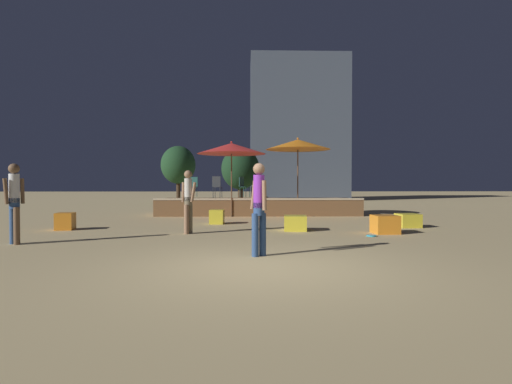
{
  "coord_description": "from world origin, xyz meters",
  "views": [
    {
      "loc": [
        -0.32,
        -6.43,
        1.36
      ],
      "look_at": [
        0.0,
        5.9,
        1.09
      ],
      "focal_mm": 28.0,
      "sensor_mm": 36.0,
      "label": 1
    }
  ],
  "objects_px": {
    "person_1": "(14,200)",
    "cube_seat_4": "(385,224)",
    "patio_umbrella_1": "(298,145)",
    "background_tree_0": "(240,169)",
    "patio_umbrella_0": "(231,149)",
    "cube_seat_3": "(65,221)",
    "bistro_chair_1": "(193,185)",
    "bistro_chair_0": "(243,185)",
    "person_2": "(188,199)",
    "cube_seat_2": "(295,223)",
    "person_0": "(259,206)",
    "cube_seat_1": "(408,220)",
    "cube_seat_0": "(217,217)",
    "background_tree_1": "(178,165)",
    "bistro_chair_2": "(217,185)",
    "frisbee_disc": "(371,236)"
  },
  "relations": [
    {
      "from": "background_tree_0",
      "to": "bistro_chair_1",
      "type": "bearing_deg",
      "value": -118.76
    },
    {
      "from": "background_tree_0",
      "to": "cube_seat_0",
      "type": "bearing_deg",
      "value": -94.29
    },
    {
      "from": "cube_seat_1",
      "to": "bistro_chair_1",
      "type": "height_order",
      "value": "bistro_chair_1"
    },
    {
      "from": "frisbee_disc",
      "to": "background_tree_1",
      "type": "bearing_deg",
      "value": 113.9
    },
    {
      "from": "patio_umbrella_1",
      "to": "cube_seat_3",
      "type": "height_order",
      "value": "patio_umbrella_1"
    },
    {
      "from": "frisbee_disc",
      "to": "cube_seat_2",
      "type": "bearing_deg",
      "value": 144.37
    },
    {
      "from": "person_1",
      "to": "bistro_chair_1",
      "type": "height_order",
      "value": "person_1"
    },
    {
      "from": "cube_seat_4",
      "to": "person_0",
      "type": "xyz_separation_m",
      "value": [
        -3.54,
        -3.3,
        0.7
      ]
    },
    {
      "from": "background_tree_0",
      "to": "cube_seat_2",
      "type": "bearing_deg",
      "value": -80.99
    },
    {
      "from": "patio_umbrella_1",
      "to": "person_2",
      "type": "xyz_separation_m",
      "value": [
        -3.69,
        -5.51,
        -2.02
      ]
    },
    {
      "from": "cube_seat_1",
      "to": "bistro_chair_1",
      "type": "bearing_deg",
      "value": 140.05
    },
    {
      "from": "patio_umbrella_0",
      "to": "cube_seat_2",
      "type": "relative_size",
      "value": 4.38
    },
    {
      "from": "cube_seat_0",
      "to": "person_1",
      "type": "distance_m",
      "value": 6.09
    },
    {
      "from": "cube_seat_4",
      "to": "bistro_chair_1",
      "type": "distance_m",
      "value": 9.96
    },
    {
      "from": "cube_seat_0",
      "to": "cube_seat_1",
      "type": "relative_size",
      "value": 0.74
    },
    {
      "from": "patio_umbrella_1",
      "to": "cube_seat_3",
      "type": "relative_size",
      "value": 6.07
    },
    {
      "from": "cube_seat_0",
      "to": "background_tree_1",
      "type": "bearing_deg",
      "value": 104.34
    },
    {
      "from": "patio_umbrella_0",
      "to": "bistro_chair_0",
      "type": "bearing_deg",
      "value": 72.06
    },
    {
      "from": "patio_umbrella_0",
      "to": "cube_seat_3",
      "type": "relative_size",
      "value": 5.75
    },
    {
      "from": "cube_seat_2",
      "to": "person_0",
      "type": "relative_size",
      "value": 0.4
    },
    {
      "from": "patio_umbrella_0",
      "to": "cube_seat_3",
      "type": "bearing_deg",
      "value": -136.67
    },
    {
      "from": "person_0",
      "to": "person_1",
      "type": "relative_size",
      "value": 0.96
    },
    {
      "from": "cube_seat_3",
      "to": "bistro_chair_0",
      "type": "height_order",
      "value": "bistro_chair_0"
    },
    {
      "from": "person_0",
      "to": "background_tree_1",
      "type": "bearing_deg",
      "value": -110.39
    },
    {
      "from": "person_1",
      "to": "bistro_chair_2",
      "type": "relative_size",
      "value": 2.0
    },
    {
      "from": "frisbee_disc",
      "to": "cube_seat_3",
      "type": "bearing_deg",
      "value": 169.0
    },
    {
      "from": "patio_umbrella_0",
      "to": "person_1",
      "type": "distance_m",
      "value": 8.73
    },
    {
      "from": "person_0",
      "to": "patio_umbrella_0",
      "type": "bearing_deg",
      "value": -118.59
    },
    {
      "from": "person_2",
      "to": "cube_seat_4",
      "type": "bearing_deg",
      "value": 116.72
    },
    {
      "from": "person_2",
      "to": "background_tree_0",
      "type": "relative_size",
      "value": 0.51
    },
    {
      "from": "cube_seat_3",
      "to": "person_1",
      "type": "distance_m",
      "value": 2.88
    },
    {
      "from": "cube_seat_3",
      "to": "frisbee_disc",
      "type": "bearing_deg",
      "value": -11.0
    },
    {
      "from": "cube_seat_2",
      "to": "person_0",
      "type": "xyz_separation_m",
      "value": [
        -1.18,
        -4.0,
        0.73
      ]
    },
    {
      "from": "bistro_chair_0",
      "to": "background_tree_1",
      "type": "distance_m",
      "value": 11.52
    },
    {
      "from": "patio_umbrella_1",
      "to": "background_tree_0",
      "type": "xyz_separation_m",
      "value": [
        -2.43,
        5.99,
        -0.78
      ]
    },
    {
      "from": "cube_seat_0",
      "to": "background_tree_0",
      "type": "xyz_separation_m",
      "value": [
        0.67,
        8.94,
        1.93
      ]
    },
    {
      "from": "person_1",
      "to": "cube_seat_4",
      "type": "bearing_deg",
      "value": -134.81
    },
    {
      "from": "bistro_chair_2",
      "to": "person_2",
      "type": "bearing_deg",
      "value": 98.62
    },
    {
      "from": "patio_umbrella_0",
      "to": "bistro_chair_0",
      "type": "height_order",
      "value": "patio_umbrella_0"
    },
    {
      "from": "background_tree_1",
      "to": "patio_umbrella_0",
      "type": "bearing_deg",
      "value": -70.71
    },
    {
      "from": "background_tree_0",
      "to": "person_1",
      "type": "bearing_deg",
      "value": -110.04
    },
    {
      "from": "cube_seat_3",
      "to": "cube_seat_0",
      "type": "bearing_deg",
      "value": 20.11
    },
    {
      "from": "cube_seat_4",
      "to": "person_1",
      "type": "relative_size",
      "value": 0.37
    },
    {
      "from": "person_0",
      "to": "bistro_chair_0",
      "type": "height_order",
      "value": "person_0"
    },
    {
      "from": "cube_seat_0",
      "to": "person_2",
      "type": "distance_m",
      "value": 2.71
    },
    {
      "from": "frisbee_disc",
      "to": "patio_umbrella_0",
      "type": "bearing_deg",
      "value": 121.98
    },
    {
      "from": "person_1",
      "to": "person_2",
      "type": "distance_m",
      "value": 4.03
    },
    {
      "from": "cube_seat_1",
      "to": "person_0",
      "type": "bearing_deg",
      "value": -134.99
    },
    {
      "from": "bistro_chair_2",
      "to": "frisbee_disc",
      "type": "distance_m",
      "value": 8.19
    },
    {
      "from": "cube_seat_4",
      "to": "person_0",
      "type": "height_order",
      "value": "person_0"
    }
  ]
}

